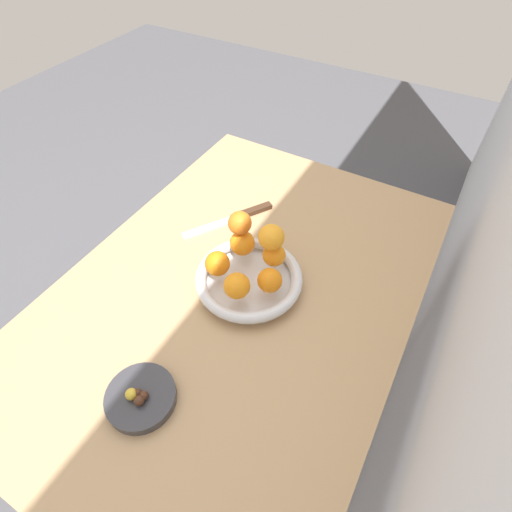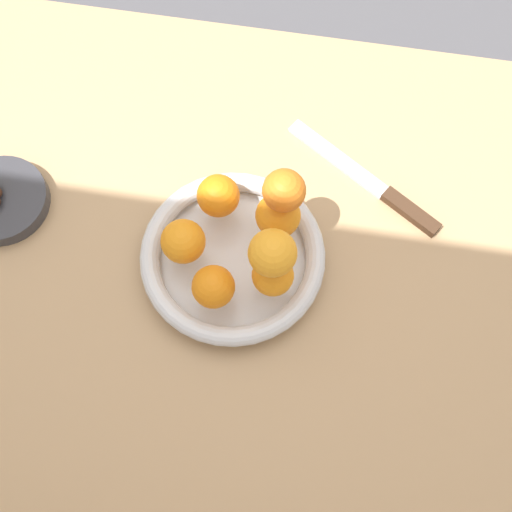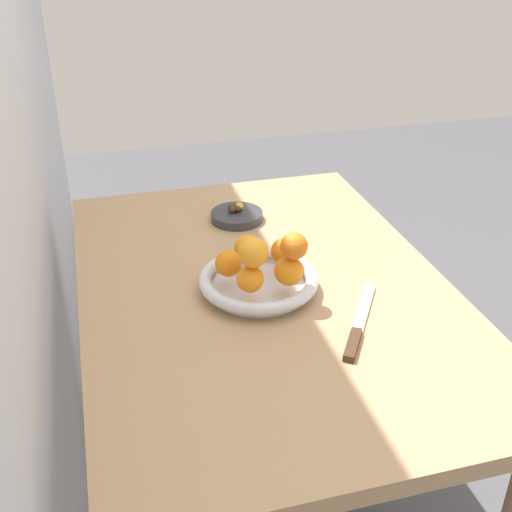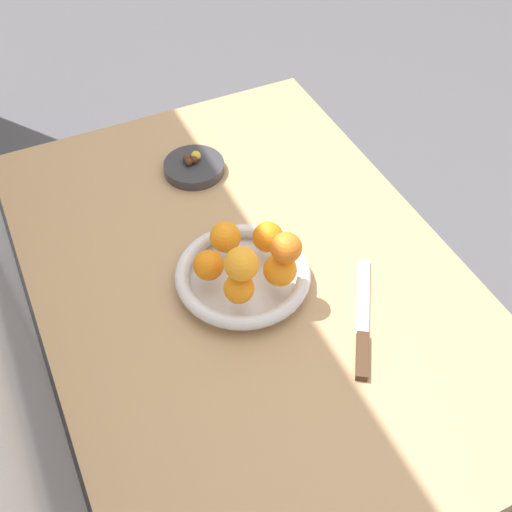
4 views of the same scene
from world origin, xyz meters
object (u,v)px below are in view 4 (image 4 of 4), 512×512
object	(u,v)px
orange_5	(242,264)
candy_ball_0	(196,156)
candy_dish	(194,167)
knife	(363,327)
candy_ball_4	(187,158)
orange_0	(208,265)
orange_4	(225,237)
orange_1	(239,288)
orange_6	(286,248)
candy_ball_3	(194,160)
fruit_bowl	(243,276)
candy_ball_1	(196,157)
dining_table	(248,302)
orange_2	(280,270)
orange_3	(268,237)
candy_ball_2	(189,162)

from	to	relation	value
orange_5	candy_ball_0	xyz separation A→B (m)	(0.40, -0.07, -0.09)
candy_dish	knife	bearing A→B (deg)	-167.96
candy_dish	candy_ball_4	xyz separation A→B (m)	(0.01, 0.01, 0.02)
orange_0	orange_4	world-z (taller)	orange_4
candy_ball_0	orange_1	bearing A→B (deg)	169.05
candy_dish	orange_6	bearing A→B (deg)	-177.15
orange_1	candy_ball_3	xyz separation A→B (m)	(0.39, -0.07, -0.04)
orange_1	orange_5	world-z (taller)	orange_5
fruit_bowl	candy_ball_1	xyz separation A→B (m)	(0.34, -0.04, 0.01)
dining_table	orange_0	world-z (taller)	orange_0
orange_2	orange_6	size ratio (longest dim) A/B	1.09
orange_4	orange_2	bearing A→B (deg)	-154.26
fruit_bowl	candy_ball_1	bearing A→B (deg)	-7.35
candy_ball_4	candy_dish	bearing A→B (deg)	-135.18
orange_3	candy_ball_0	bearing A→B (deg)	3.38
fruit_bowl	candy_ball_2	bearing A→B (deg)	-4.22
candy_dish	orange_5	size ratio (longest dim) A/B	2.23
candy_ball_4	fruit_bowl	bearing A→B (deg)	175.86
orange_1	orange_6	xyz separation A→B (m)	(0.00, -0.09, 0.06)
orange_0	candy_ball_1	size ratio (longest dim) A/B	2.98
orange_1	candy_ball_1	size ratio (longest dim) A/B	2.91
orange_2	orange_4	bearing A→B (deg)	25.74
orange_5	candy_ball_1	bearing A→B (deg)	-9.96
orange_2	orange_6	xyz separation A→B (m)	(-0.00, -0.01, 0.06)
dining_table	candy_dish	size ratio (longest dim) A/B	8.43
orange_2	orange_4	world-z (taller)	orange_2
orange_3	candy_ball_2	bearing A→B (deg)	7.26
orange_2	orange_6	world-z (taller)	orange_6
orange_3	orange_5	xyz separation A→B (m)	(-0.08, 0.09, 0.05)
candy_ball_3	candy_ball_1	bearing A→B (deg)	-47.31
candy_dish	orange_0	bearing A→B (deg)	163.55
orange_3	candy_ball_4	size ratio (longest dim) A/B	2.93
fruit_bowl	knife	world-z (taller)	fruit_bowl
candy_ball_0	candy_ball_2	xyz separation A→B (m)	(-0.01, 0.02, -0.00)
dining_table	candy_ball_4	distance (m)	0.35
orange_0	candy_ball_1	world-z (taller)	orange_0
orange_6	orange_1	bearing A→B (deg)	90.88
orange_1	orange_2	bearing A→B (deg)	-85.98
orange_6	knife	size ratio (longest dim) A/B	0.23
knife	candy_ball_3	bearing A→B (deg)	11.78
candy_ball_0	candy_ball_2	size ratio (longest dim) A/B	1.27
candy_ball_2	candy_ball_4	xyz separation A→B (m)	(0.01, -0.00, 0.00)
orange_0	orange_3	size ratio (longest dim) A/B	0.96
dining_table	knife	bearing A→B (deg)	-147.48
orange_6	candy_ball_2	bearing A→B (deg)	4.46
candy_dish	candy_ball_2	bearing A→B (deg)	95.29
orange_1	candy_ball_0	world-z (taller)	orange_1
fruit_bowl	orange_5	xyz separation A→B (m)	(-0.05, 0.03, 0.10)
orange_2	orange_1	bearing A→B (deg)	94.02
orange_3	candy_ball_2	world-z (taller)	orange_3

